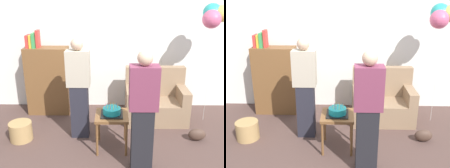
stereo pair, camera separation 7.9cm
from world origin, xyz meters
The scene contains 11 objects.
ground_plane centered at (0.00, 0.00, 0.00)m, with size 8.00×8.00×0.00m, color #4C3833.
wall_back centered at (0.00, 2.05, 1.35)m, with size 6.00×0.10×2.70m, color silver.
couch centered at (0.73, 1.38, 0.34)m, with size 1.10×0.70×0.96m.
bookshelf centered at (-1.31, 1.66, 0.67)m, with size 0.80×0.36×1.62m.
side_table centered at (-0.07, 0.39, 0.48)m, with size 0.48×0.48×0.56m.
birthday_cake centered at (-0.07, 0.39, 0.61)m, with size 0.32×0.32×0.17m.
person_blowing_candles centered at (-0.60, 0.76, 0.83)m, with size 0.36×0.22×1.63m.
person_holding_cake centered at (0.33, -0.09, 0.83)m, with size 0.36×0.22×1.63m.
wicker_basket centered at (-1.54, 0.61, 0.15)m, with size 0.36×0.36×0.30m, color #A88451.
handbag centered at (1.30, 0.61, 0.10)m, with size 0.28×0.14×0.20m, color #473328.
balloon_bunch centered at (1.64, 1.36, 1.91)m, with size 0.49×0.44×2.10m.
Camera 1 is at (-0.03, -3.08, 2.26)m, focal length 41.83 mm.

